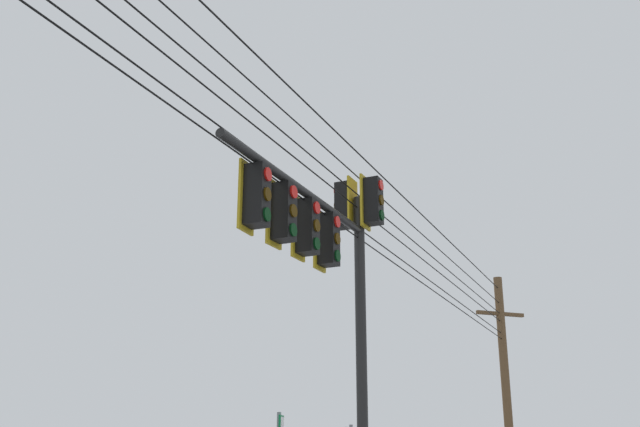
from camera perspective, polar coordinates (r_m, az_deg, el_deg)
The scene contains 3 objects.
signal_mast_assembly at distance 12.59m, azimuth 0.77°, elevation -3.60°, with size 3.58×4.31×7.29m.
utility_pole_wooden at distance 25.96m, azimuth 14.16°, elevation -13.27°, with size 1.85×0.34×8.05m.
overhead_wire_span at distance 13.16m, azimuth 0.88°, elevation 3.36°, with size 17.81×22.19×2.12m.
Camera 1 is at (3.04, 12.68, 2.18)m, focal length 41.54 mm.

